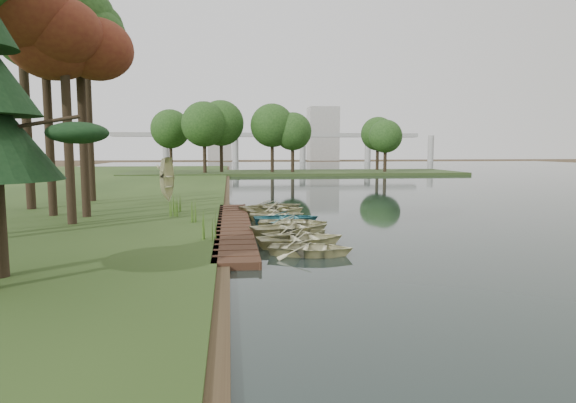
{
  "coord_description": "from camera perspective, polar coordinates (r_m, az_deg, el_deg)",
  "views": [
    {
      "loc": [
        -1.77,
        -22.79,
        3.84
      ],
      "look_at": [
        0.96,
        -0.3,
        1.36
      ],
      "focal_mm": 30.0,
      "sensor_mm": 36.0,
      "label": 1
    }
  ],
  "objects": [
    {
      "name": "ground",
      "position": [
        23.17,
        -2.46,
        -3.3
      ],
      "size": [
        300.0,
        300.0,
        0.0
      ],
      "primitive_type": "plane",
      "color": "#3D2F1D"
    },
    {
      "name": "tree_2",
      "position": [
        25.39,
        -25.12,
        17.76
      ],
      "size": [
        4.39,
        4.39,
        10.82
      ],
      "color": "black",
      "rests_on": "bank"
    },
    {
      "name": "building_a",
      "position": [
        165.94,
        4.15,
        8.0
      ],
      "size": [
        10.0,
        8.0,
        18.0
      ],
      "primitive_type": "cube",
      "color": "#A5A5A0",
      "rests_on": "ground"
    },
    {
      "name": "peninsula",
      "position": [
        73.53,
        0.72,
        3.42
      ],
      "size": [
        50.0,
        14.0,
        0.45
      ],
      "primitive_type": "cube",
      "color": "#2E411D",
      "rests_on": "ground"
    },
    {
      "name": "building_b",
      "position": [
        167.83,
        -8.09,
        6.91
      ],
      "size": [
        8.0,
        8.0,
        12.0
      ],
      "primitive_type": "cube",
      "color": "#A5A5A0",
      "rests_on": "ground"
    },
    {
      "name": "rowboat_4",
      "position": [
        23.02,
        0.59,
        -2.37
      ],
      "size": [
        3.68,
        2.9,
        0.69
      ],
      "primitive_type": "imported",
      "rotation": [
        0.0,
        0.0,
        1.4
      ],
      "color": "beige",
      "rests_on": "water"
    },
    {
      "name": "reeds_3",
      "position": [
        27.84,
        -13.06,
        -0.18
      ],
      "size": [
        0.6,
        0.6,
        1.01
      ],
      "primitive_type": "cone",
      "color": "#3F661E",
      "rests_on": "bank"
    },
    {
      "name": "rowboat_3",
      "position": [
        21.42,
        0.38,
        -2.93
      ],
      "size": [
        4.1,
        3.33,
        0.75
      ],
      "primitive_type": "imported",
      "rotation": [
        0.0,
        0.0,
        1.8
      ],
      "color": "beige",
      "rests_on": "water"
    },
    {
      "name": "tree_6",
      "position": [
        36.23,
        -22.88,
        17.47
      ],
      "size": [
        5.14,
        5.14,
        13.19
      ],
      "color": "black",
      "rests_on": "bank"
    },
    {
      "name": "reeds_2",
      "position": [
        26.03,
        -13.29,
        -0.49
      ],
      "size": [
        0.6,
        0.6,
        1.13
      ],
      "primitive_type": "cone",
      "color": "#3F661E",
      "rests_on": "bank"
    },
    {
      "name": "reeds_0",
      "position": [
        19.14,
        -9.34,
        -2.81
      ],
      "size": [
        0.6,
        0.6,
        1.11
      ],
      "primitive_type": "cone",
      "color": "#3F661E",
      "rests_on": "bank"
    },
    {
      "name": "rowboat_8",
      "position": [
        28.74,
        -1.86,
        -0.53
      ],
      "size": [
        4.64,
        3.99,
        0.81
      ],
      "primitive_type": "imported",
      "rotation": [
        0.0,
        0.0,
        1.93
      ],
      "color": "beige",
      "rests_on": "water"
    },
    {
      "name": "stored_rowboat",
      "position": [
        33.15,
        -13.99,
        0.46
      ],
      "size": [
        3.6,
        3.14,
        0.62
      ],
      "primitive_type": "imported",
      "rotation": [
        3.14,
        0.0,
        1.18
      ],
      "color": "beige",
      "rests_on": "bank"
    },
    {
      "name": "water",
      "position": [
        53.43,
        29.59,
        1.33
      ],
      "size": [
        130.0,
        200.0,
        0.05
      ],
      "primitive_type": "cube",
      "color": "black",
      "rests_on": "ground"
    },
    {
      "name": "boardwalk",
      "position": [
        23.08,
        -6.43,
        -3.0
      ],
      "size": [
        1.6,
        16.0,
        0.3
      ],
      "primitive_type": "cube",
      "color": "#392216",
      "rests_on": "ground"
    },
    {
      "name": "tree_4",
      "position": [
        27.8,
        -23.58,
        17.73
      ],
      "size": [
        3.86,
        3.86,
        11.12
      ],
      "color": "black",
      "rests_on": "bank"
    },
    {
      "name": "rowboat_6",
      "position": [
        26.04,
        -1.32,
        -1.44
      ],
      "size": [
        3.04,
        2.2,
        0.62
      ],
      "primitive_type": "imported",
      "rotation": [
        0.0,
        0.0,
        1.59
      ],
      "color": "beige",
      "rests_on": "water"
    },
    {
      "name": "rowboat_1",
      "position": [
        18.88,
        1.61,
        -4.23
      ],
      "size": [
        3.78,
        2.94,
        0.72
      ],
      "primitive_type": "imported",
      "rotation": [
        0.0,
        0.0,
        1.71
      ],
      "color": "beige",
      "rests_on": "water"
    },
    {
      "name": "far_trees",
      "position": [
        73.12,
        -1.89,
        8.26
      ],
      "size": [
        45.6,
        5.6,
        8.8
      ],
      "color": "black",
      "rests_on": "peninsula"
    },
    {
      "name": "reeds_1",
      "position": [
        23.82,
        -10.91,
        -1.1
      ],
      "size": [
        0.6,
        0.6,
        1.08
      ],
      "primitive_type": "cone",
      "color": "#3F661E",
      "rests_on": "bank"
    },
    {
      "name": "rowboat_7",
      "position": [
        27.54,
        -1.33,
        -0.91
      ],
      "size": [
        4.13,
        3.52,
        0.72
      ],
      "primitive_type": "imported",
      "rotation": [
        0.0,
        0.0,
        1.91
      ],
      "color": "beige",
      "rests_on": "water"
    },
    {
      "name": "bridge",
      "position": [
        143.51,
        -1.31,
        7.52
      ],
      "size": [
        95.9,
        4.0,
        8.6
      ],
      "color": "#A5A5A0",
      "rests_on": "ground"
    },
    {
      "name": "rowboat_2",
      "position": [
        20.28,
        1.1,
        -3.64
      ],
      "size": [
        3.61,
        3.17,
        0.62
      ],
      "primitive_type": "imported",
      "rotation": [
        0.0,
        0.0,
        1.98
      ],
      "color": "beige",
      "rests_on": "water"
    },
    {
      "name": "rowboat_0",
      "position": [
        17.3,
        2.7,
        -5.35
      ],
      "size": [
        3.5,
        2.9,
        0.63
      ],
      "primitive_type": "imported",
      "rotation": [
        0.0,
        0.0,
        1.3
      ],
      "color": "beige",
      "rests_on": "water"
    },
    {
      "name": "rowboat_9",
      "position": [
        30.12,
        -1.53,
        -0.39
      ],
      "size": [
        3.52,
        2.93,
        0.63
      ],
      "primitive_type": "imported",
      "rotation": [
        0.0,
        0.0,
        1.85
      ],
      "color": "beige",
      "rests_on": "water"
    },
    {
      "name": "tree_3",
      "position": [
        29.06,
        -26.98,
        17.51
      ],
      "size": [
        5.35,
        5.35,
        11.89
      ],
      "color": "black",
      "rests_on": "bank"
    },
    {
      "name": "rowboat_5",
      "position": [
        24.51,
        -0.15,
        -1.84
      ],
      "size": [
        3.46,
        2.56,
        0.69
      ],
      "primitive_type": "imported",
      "rotation": [
        0.0,
        0.0,
        1.62
      ],
      "color": "#2D737D",
      "rests_on": "water"
    }
  ]
}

